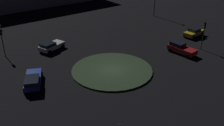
% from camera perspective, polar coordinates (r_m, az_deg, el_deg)
% --- Properties ---
extents(ground_plane, '(119.47, 119.47, 0.00)m').
position_cam_1_polar(ground_plane, '(33.27, -0.00, -1.72)').
color(ground_plane, black).
extents(roundabout_island, '(10.55, 10.55, 0.20)m').
position_cam_1_polar(roundabout_island, '(33.22, -0.00, -1.57)').
color(roundabout_island, '#2D4228').
rests_on(roundabout_island, ground_plane).
extents(car_blue, '(4.23, 4.66, 1.39)m').
position_cam_1_polar(car_blue, '(31.06, -17.35, -3.64)').
color(car_blue, '#1E38A5').
rests_on(car_blue, ground_plane).
extents(car_white, '(4.17, 2.44, 1.38)m').
position_cam_1_polar(car_white, '(40.14, -13.54, 3.78)').
color(car_white, white).
rests_on(car_white, ground_plane).
extents(car_red, '(2.49, 4.52, 1.58)m').
position_cam_1_polar(car_red, '(39.38, 15.25, 3.22)').
color(car_red, red).
rests_on(car_red, ground_plane).
extents(car_yellow, '(4.27, 2.48, 1.49)m').
position_cam_1_polar(car_yellow, '(47.04, 17.94, 6.60)').
color(car_yellow, gold).
rests_on(car_yellow, ground_plane).
extents(traffic_light_northwest, '(0.36, 0.39, 4.19)m').
position_cam_1_polar(traffic_light_northwest, '(39.33, -23.52, 5.32)').
color(traffic_light_northwest, '#2D2D2D').
rests_on(traffic_light_northwest, ground_plane).
extents(traffic_light_southeast, '(0.39, 0.36, 4.33)m').
position_cam_1_polar(traffic_light_southeast, '(41.01, 19.92, 6.89)').
color(traffic_light_southeast, '#2D2D2D').
rests_on(traffic_light_southeast, ground_plane).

